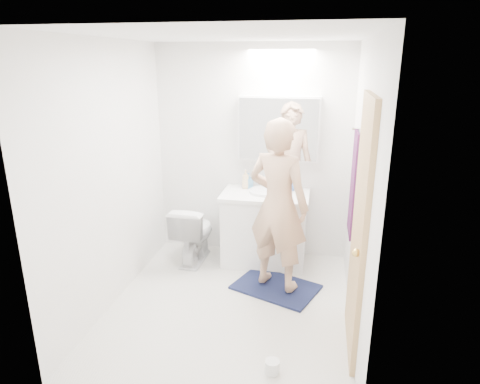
% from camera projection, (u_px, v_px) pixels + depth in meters
% --- Properties ---
extents(floor, '(2.50, 2.50, 0.00)m').
position_uv_depth(floor, '(230.00, 305.00, 3.99)').
color(floor, silver).
rests_on(floor, ground).
extents(ceiling, '(2.50, 2.50, 0.00)m').
position_uv_depth(ceiling, '(228.00, 35.00, 3.27)').
color(ceiling, white).
rests_on(ceiling, floor).
extents(wall_back, '(2.50, 0.00, 2.50)m').
position_uv_depth(wall_back, '(252.00, 153.00, 4.80)').
color(wall_back, white).
rests_on(wall_back, floor).
extents(wall_front, '(2.50, 0.00, 2.50)m').
position_uv_depth(wall_front, '(183.00, 243.00, 2.46)').
color(wall_front, white).
rests_on(wall_front, floor).
extents(wall_left, '(0.00, 2.50, 2.50)m').
position_uv_depth(wall_left, '(110.00, 177.00, 3.83)').
color(wall_left, white).
rests_on(wall_left, floor).
extents(wall_right, '(0.00, 2.50, 2.50)m').
position_uv_depth(wall_right, '(361.00, 191.00, 3.43)').
color(wall_right, white).
rests_on(wall_right, floor).
extents(vanity_cabinet, '(0.90, 0.55, 0.78)m').
position_uv_depth(vanity_cabinet, '(265.00, 230.00, 4.74)').
color(vanity_cabinet, white).
rests_on(vanity_cabinet, floor).
extents(countertop, '(0.95, 0.58, 0.04)m').
position_uv_depth(countertop, '(265.00, 195.00, 4.62)').
color(countertop, white).
rests_on(countertop, vanity_cabinet).
extents(sink_basin, '(0.36, 0.36, 0.03)m').
position_uv_depth(sink_basin, '(266.00, 191.00, 4.64)').
color(sink_basin, white).
rests_on(sink_basin, countertop).
extents(faucet, '(0.02, 0.02, 0.16)m').
position_uv_depth(faucet, '(268.00, 181.00, 4.80)').
color(faucet, silver).
rests_on(faucet, countertop).
extents(medicine_cabinet, '(0.88, 0.14, 0.70)m').
position_uv_depth(medicine_cabinet, '(279.00, 129.00, 4.59)').
color(medicine_cabinet, white).
rests_on(medicine_cabinet, wall_back).
extents(mirror_panel, '(0.84, 0.01, 0.66)m').
position_uv_depth(mirror_panel, '(278.00, 130.00, 4.51)').
color(mirror_panel, silver).
rests_on(mirror_panel, medicine_cabinet).
extents(toilet, '(0.40, 0.68, 0.68)m').
position_uv_depth(toilet, '(194.00, 233.00, 4.80)').
color(toilet, white).
rests_on(toilet, floor).
extents(bath_rug, '(0.95, 0.81, 0.02)m').
position_uv_depth(bath_rug, '(276.00, 287.00, 4.29)').
color(bath_rug, '#14223E').
rests_on(bath_rug, floor).
extents(person, '(0.72, 0.60, 1.68)m').
position_uv_depth(person, '(278.00, 206.00, 4.03)').
color(person, tan).
rests_on(person, bath_rug).
extents(door, '(0.04, 0.80, 2.00)m').
position_uv_depth(door, '(359.00, 230.00, 3.17)').
color(door, tan).
rests_on(door, wall_right).
extents(door_knob, '(0.06, 0.06, 0.06)m').
position_uv_depth(door_knob, '(356.00, 253.00, 2.91)').
color(door_knob, gold).
rests_on(door_knob, door).
extents(towel, '(0.02, 0.42, 1.00)m').
position_uv_depth(towel, '(353.00, 184.00, 3.98)').
color(towel, '#12173A').
rests_on(towel, wall_right).
extents(towel_hook, '(0.07, 0.02, 0.02)m').
position_uv_depth(towel_hook, '(356.00, 129.00, 3.83)').
color(towel_hook, silver).
rests_on(towel_hook, wall_right).
extents(soap_bottle_a, '(0.10, 0.10, 0.22)m').
position_uv_depth(soap_bottle_a, '(246.00, 179.00, 4.77)').
color(soap_bottle_a, beige).
rests_on(soap_bottle_a, countertop).
extents(soap_bottle_b, '(0.11, 0.11, 0.17)m').
position_uv_depth(soap_bottle_b, '(249.00, 180.00, 4.80)').
color(soap_bottle_b, '#5895BC').
rests_on(soap_bottle_b, countertop).
extents(toothbrush_cup, '(0.11, 0.11, 0.10)m').
position_uv_depth(toothbrush_cup, '(291.00, 186.00, 4.70)').
color(toothbrush_cup, '#3861AA').
rests_on(toothbrush_cup, countertop).
extents(toilet_paper_roll, '(0.11, 0.11, 0.10)m').
position_uv_depth(toilet_paper_roll, '(272.00, 367.00, 3.13)').
color(toilet_paper_roll, white).
rests_on(toilet_paper_roll, floor).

